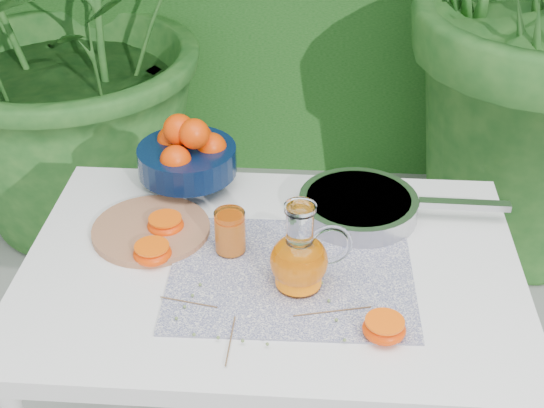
# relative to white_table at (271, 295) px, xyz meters

# --- Properties ---
(potted_plant_left) EXTENTS (2.30, 2.30, 1.63)m
(potted_plant_left) POSITION_rel_white_table_xyz_m (-0.79, 1.31, 0.15)
(potted_plant_left) COLOR #1C521C
(potted_plant_left) RESTS_ON ground
(white_table) EXTENTS (1.00, 0.70, 0.75)m
(white_table) POSITION_rel_white_table_xyz_m (0.00, 0.00, 0.00)
(white_table) COLOR white
(white_table) RESTS_ON ground
(placemat) EXTENTS (0.48, 0.38, 0.00)m
(placemat) POSITION_rel_white_table_xyz_m (0.04, -0.04, 0.08)
(placemat) COLOR #0D134D
(placemat) RESTS_ON white_table
(cutting_board) EXTENTS (0.33, 0.33, 0.02)m
(cutting_board) POSITION_rel_white_table_xyz_m (-0.26, 0.09, 0.09)
(cutting_board) COLOR #A06748
(cutting_board) RESTS_ON white_table
(fruit_bowl) EXTENTS (0.28, 0.28, 0.18)m
(fruit_bowl) POSITION_rel_white_table_xyz_m (-0.21, 0.29, 0.16)
(fruit_bowl) COLOR black
(fruit_bowl) RESTS_ON white_table
(juice_pitcher) EXTENTS (0.17, 0.13, 0.18)m
(juice_pitcher) POSITION_rel_white_table_xyz_m (0.06, -0.07, 0.15)
(juice_pitcher) COLOR white
(juice_pitcher) RESTS_ON white_table
(juice_tumbler) EXTENTS (0.08, 0.08, 0.09)m
(juice_tumbler) POSITION_rel_white_table_xyz_m (-0.09, 0.03, 0.13)
(juice_tumbler) COLOR white
(juice_tumbler) RESTS_ON white_table
(saute_pan) EXTENTS (0.46, 0.26, 0.05)m
(saute_pan) POSITION_rel_white_table_xyz_m (0.18, 0.18, 0.11)
(saute_pan) COLOR #AAAAAF
(saute_pan) RESTS_ON white_table
(orange_halves) EXTENTS (0.55, 0.39, 0.04)m
(orange_halves) POSITION_rel_white_table_xyz_m (-0.09, -0.04, 0.10)
(orange_halves) COLOR #FC4002
(orange_halves) RESTS_ON white_table
(thyme_sprigs) EXTENTS (0.40, 0.23, 0.01)m
(thyme_sprigs) POSITION_rel_white_table_xyz_m (-0.02, -0.17, 0.09)
(thyme_sprigs) COLOR brown
(thyme_sprigs) RESTS_ON white_table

